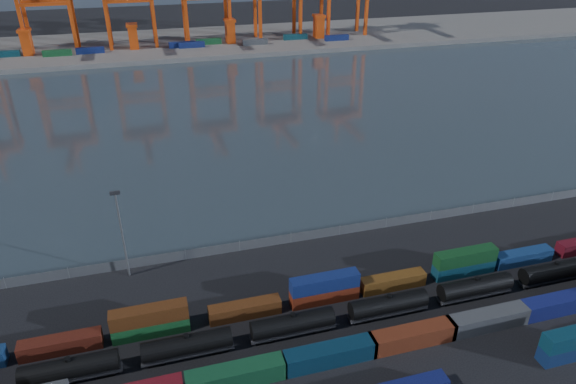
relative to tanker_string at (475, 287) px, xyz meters
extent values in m
plane|color=black|center=(-24.30, -4.21, -2.01)|extent=(700.00, 700.00, 0.00)
plane|color=#2A363D|center=(-24.30, 100.79, -2.00)|extent=(700.00, 700.00, 0.00)
cube|color=#514F4C|center=(-24.30, 205.79, -1.01)|extent=(700.00, 70.00, 2.00)
cube|color=#0F224C|center=(6.24, -15.08, -0.79)|extent=(11.24, 2.29, 2.44)
cube|color=#124627|center=(-40.90, -6.67, -0.58)|extent=(13.16, 2.68, 2.85)
cube|color=#0B283D|center=(-27.48, -6.67, -0.58)|extent=(13.16, 2.68, 2.85)
cube|color=maroon|center=(-14.83, -6.67, -0.58)|extent=(13.16, 2.68, 2.85)
cube|color=#404245|center=(-2.30, -6.67, -0.58)|extent=(13.16, 2.68, 2.85)
cube|color=navy|center=(10.90, -6.67, -0.58)|extent=(13.16, 2.68, 2.85)
cube|color=#4D190F|center=(-63.86, 5.99, -0.78)|extent=(11.32, 2.30, 2.45)
cube|color=#155224|center=(-51.25, 5.99, -0.78)|extent=(11.32, 2.30, 2.45)
cube|color=#522910|center=(-51.25, 5.99, 1.67)|extent=(11.32, 2.30, 2.45)
cube|color=#542B10|center=(-37.00, 5.99, -0.78)|extent=(11.32, 2.30, 2.45)
cube|color=maroon|center=(-23.87, 5.99, -0.78)|extent=(11.32, 2.30, 2.45)
cube|color=navy|center=(-23.87, 5.99, 1.67)|extent=(11.32, 2.30, 2.45)
cube|color=brown|center=(-11.68, 5.99, -0.78)|extent=(11.32, 2.30, 2.45)
cube|color=#0D3548|center=(1.86, 5.99, -0.78)|extent=(11.32, 2.30, 2.45)
cube|color=#11431C|center=(1.86, 5.99, 1.67)|extent=(11.32, 2.30, 2.45)
cube|color=navy|center=(13.99, 5.99, -0.78)|extent=(11.32, 2.30, 2.45)
cylinder|color=black|center=(-62.00, 0.00, 0.21)|extent=(12.54, 2.80, 2.80)
cylinder|color=black|center=(-62.00, 0.00, 1.76)|extent=(0.77, 0.77, 0.48)
cube|color=black|center=(-62.00, 0.00, -1.33)|extent=(13.02, 1.93, 0.39)
cube|color=black|center=(-57.66, 0.00, -1.72)|extent=(2.41, 1.74, 0.58)
cylinder|color=black|center=(-46.50, 0.00, 0.21)|extent=(12.54, 2.80, 2.80)
cylinder|color=black|center=(-46.50, 0.00, 1.76)|extent=(0.77, 0.77, 0.48)
cube|color=black|center=(-46.50, 0.00, -1.33)|extent=(13.02, 1.93, 0.39)
cube|color=black|center=(-50.84, 0.00, -1.72)|extent=(2.41, 1.74, 0.58)
cube|color=black|center=(-42.16, 0.00, -1.72)|extent=(2.41, 1.74, 0.58)
cylinder|color=black|center=(-31.00, 0.00, 0.21)|extent=(12.54, 2.80, 2.80)
cylinder|color=black|center=(-31.00, 0.00, 1.76)|extent=(0.77, 0.77, 0.48)
cube|color=black|center=(-31.00, 0.00, -1.33)|extent=(13.02, 1.93, 0.39)
cube|color=black|center=(-35.34, 0.00, -1.72)|extent=(2.41, 1.74, 0.58)
cube|color=black|center=(-26.66, 0.00, -1.72)|extent=(2.41, 1.74, 0.58)
cylinder|color=black|center=(-15.50, 0.00, 0.21)|extent=(12.54, 2.80, 2.80)
cylinder|color=black|center=(-15.50, 0.00, 1.76)|extent=(0.77, 0.77, 0.48)
cube|color=black|center=(-15.50, 0.00, -1.33)|extent=(13.02, 1.93, 0.39)
cube|color=black|center=(-19.84, 0.00, -1.72)|extent=(2.41, 1.74, 0.58)
cube|color=black|center=(-11.16, 0.00, -1.72)|extent=(2.41, 1.74, 0.58)
cylinder|color=black|center=(0.00, 0.00, 0.21)|extent=(12.54, 2.80, 2.80)
cylinder|color=black|center=(0.00, 0.00, 1.76)|extent=(0.77, 0.77, 0.48)
cube|color=black|center=(0.00, 0.00, -1.33)|extent=(13.02, 1.93, 0.39)
cube|color=black|center=(-4.34, 0.00, -1.72)|extent=(2.41, 1.74, 0.58)
cube|color=black|center=(4.34, 0.00, -1.72)|extent=(2.41, 1.74, 0.58)
cylinder|color=black|center=(15.50, 0.00, 0.21)|extent=(12.54, 2.80, 2.80)
cylinder|color=black|center=(15.50, 0.00, 1.76)|extent=(0.77, 0.77, 0.48)
cube|color=black|center=(15.50, 0.00, -1.33)|extent=(13.02, 1.93, 0.39)
cube|color=black|center=(11.16, 0.00, -1.72)|extent=(2.41, 1.74, 0.58)
cube|color=black|center=(19.84, 0.00, -1.72)|extent=(2.41, 1.74, 0.58)
cube|color=#595B5E|center=(-24.30, 23.79, -1.01)|extent=(160.00, 0.06, 2.00)
cylinder|color=slate|center=(-74.30, 23.79, -0.91)|extent=(0.12, 0.12, 2.20)
cylinder|color=slate|center=(-64.30, 23.79, -0.91)|extent=(0.12, 0.12, 2.20)
cylinder|color=slate|center=(-54.30, 23.79, -0.91)|extent=(0.12, 0.12, 2.20)
cylinder|color=slate|center=(-44.30, 23.79, -0.91)|extent=(0.12, 0.12, 2.20)
cylinder|color=slate|center=(-34.30, 23.79, -0.91)|extent=(0.12, 0.12, 2.20)
cylinder|color=slate|center=(-24.30, 23.79, -0.91)|extent=(0.12, 0.12, 2.20)
cylinder|color=slate|center=(-14.30, 23.79, -0.91)|extent=(0.12, 0.12, 2.20)
cylinder|color=slate|center=(-4.30, 23.79, -0.91)|extent=(0.12, 0.12, 2.20)
cylinder|color=slate|center=(5.70, 23.79, -0.91)|extent=(0.12, 0.12, 2.20)
cylinder|color=slate|center=(15.70, 23.79, -0.91)|extent=(0.12, 0.12, 2.20)
cylinder|color=slate|center=(25.70, 23.79, -0.91)|extent=(0.12, 0.12, 2.20)
cylinder|color=slate|center=(35.70, 23.79, -0.91)|extent=(0.12, 0.12, 2.20)
cylinder|color=slate|center=(-54.30, 21.79, 5.99)|extent=(0.36, 0.36, 16.00)
cube|color=black|center=(-54.30, 21.79, 14.29)|extent=(1.60, 0.40, 0.60)
cube|color=#D7420F|center=(-94.45, 195.25, 18.76)|extent=(1.48, 1.48, 41.53)
cube|color=#D7420F|center=(-94.45, 206.33, 18.76)|extent=(1.48, 1.48, 41.53)
cube|color=#D7420F|center=(-74.15, 195.25, 18.76)|extent=(1.48, 1.48, 41.53)
cube|color=#D7420F|center=(-74.15, 206.33, 18.76)|extent=(1.48, 1.48, 41.53)
cube|color=#D7420F|center=(-84.30, 195.25, 20.84)|extent=(20.30, 1.29, 1.29)
cube|color=#D7420F|center=(-84.30, 206.33, 20.84)|extent=(20.30, 1.29, 1.29)
cube|color=#D7420F|center=(-59.45, 195.25, 18.76)|extent=(1.48, 1.48, 41.53)
cube|color=#D7420F|center=(-59.45, 206.33, 18.76)|extent=(1.48, 1.48, 41.53)
cube|color=#D7420F|center=(-39.15, 195.25, 18.76)|extent=(1.48, 1.48, 41.53)
cube|color=#D7420F|center=(-39.15, 206.33, 18.76)|extent=(1.48, 1.48, 41.53)
cube|color=#D7420F|center=(-49.30, 195.25, 20.84)|extent=(20.30, 1.29, 1.29)
cube|color=#D7420F|center=(-24.45, 195.25, 18.76)|extent=(1.48, 1.48, 41.53)
cube|color=#D7420F|center=(-24.45, 206.33, 18.76)|extent=(1.48, 1.48, 41.53)
cube|color=#D7420F|center=(-4.15, 195.25, 18.76)|extent=(1.48, 1.48, 41.53)
cube|color=#D7420F|center=(10.55, 195.25, 18.76)|extent=(1.48, 1.48, 41.53)
cube|color=navy|center=(-23.64, 190.47, 1.29)|extent=(12.00, 2.44, 2.60)
cube|color=navy|center=(47.04, 186.72, 1.29)|extent=(12.00, 2.44, 2.60)
cube|color=navy|center=(-27.94, 191.87, 1.29)|extent=(12.00, 2.44, 2.60)
cube|color=#0C3842|center=(-103.59, 194.27, 1.29)|extent=(12.00, 2.44, 2.60)
cube|color=#3F4244|center=(6.08, 188.49, 1.29)|extent=(12.00, 2.44, 2.60)
cube|color=#144C23|center=(-82.05, 189.99, 1.29)|extent=(12.00, 2.44, 2.60)
cube|color=navy|center=(-68.46, 191.32, 1.29)|extent=(12.00, 2.44, 2.60)
cube|color=#144C23|center=(-14.96, 195.27, 1.29)|extent=(12.00, 2.44, 2.60)
cube|color=#0C3842|center=(28.11, 194.62, 1.29)|extent=(12.00, 2.44, 2.60)
cube|color=#D7420F|center=(-94.30, 195.79, 4.99)|extent=(4.00, 6.00, 10.00)
cube|color=#D7420F|center=(-94.30, 195.79, 10.49)|extent=(5.00, 7.00, 1.20)
cube|color=#D7420F|center=(-49.30, 195.79, 4.99)|extent=(4.00, 6.00, 10.00)
cube|color=#D7420F|center=(-49.30, 195.79, 10.49)|extent=(5.00, 7.00, 1.20)
cube|color=#D7420F|center=(-4.30, 195.79, 4.99)|extent=(4.00, 6.00, 10.00)
cube|color=#D7420F|center=(-4.30, 195.79, 10.49)|extent=(5.00, 7.00, 1.20)
cube|color=#D7420F|center=(40.70, 195.79, 4.99)|extent=(4.00, 6.00, 10.00)
cube|color=#D7420F|center=(40.70, 195.79, 10.49)|extent=(5.00, 7.00, 1.20)
camera|label=1|loc=(-47.65, -55.31, 53.00)|focal=32.00mm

